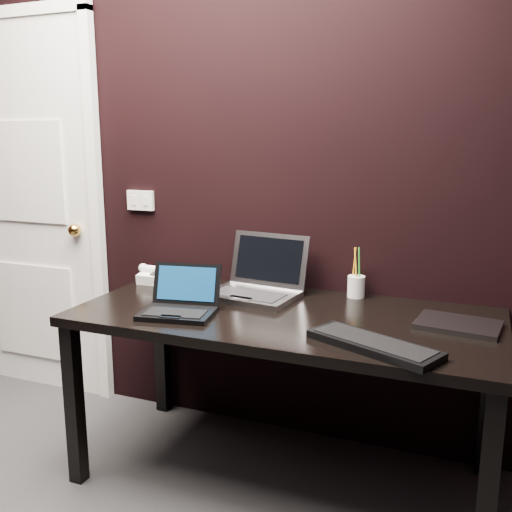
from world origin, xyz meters
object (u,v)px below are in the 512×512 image
at_px(desk_phone, 158,275).
at_px(door, 29,209).
at_px(silver_laptop, 256,285).
at_px(pen_cup, 356,286).
at_px(closed_laptop, 458,325).
at_px(ext_keyboard, 373,344).
at_px(mobile_phone, 162,285).
at_px(desk, 284,331).
at_px(netbook, 180,305).

bearing_deg(desk_phone, door, 170.84).
height_order(silver_laptop, pen_cup, silver_laptop).
distance_m(closed_laptop, pen_cup, 0.52).
relative_size(door, desk_phone, 10.40).
relative_size(ext_keyboard, closed_laptop, 1.50).
height_order(desk_phone, mobile_phone, desk_phone).
relative_size(silver_laptop, ext_keyboard, 0.86).
bearing_deg(silver_laptop, closed_laptop, -7.76).
xyz_separation_m(desk, pen_cup, (0.22, 0.34, 0.13)).
bearing_deg(closed_laptop, ext_keyboard, -127.38).
bearing_deg(closed_laptop, desk_phone, 173.63).
distance_m(silver_laptop, ext_keyboard, 0.76).
bearing_deg(pen_cup, ext_keyboard, -72.60).
height_order(closed_laptop, mobile_phone, mobile_phone).
xyz_separation_m(netbook, pen_cup, (0.61, 0.50, 0.02)).
relative_size(desk, netbook, 5.19).
bearing_deg(netbook, desk_phone, 130.83).
distance_m(door, mobile_phone, 1.10).
bearing_deg(door, pen_cup, -1.16).
relative_size(desk, silver_laptop, 4.06).
xyz_separation_m(ext_keyboard, pen_cup, (-0.19, 0.60, 0.04)).
bearing_deg(desk_phone, mobile_phone, -52.77).
bearing_deg(silver_laptop, netbook, -118.27).
distance_m(desk, ext_keyboard, 0.49).
bearing_deg(silver_laptop, door, 172.68).
height_order(door, desk_phone, door).
relative_size(mobile_phone, pen_cup, 0.40).
bearing_deg(ext_keyboard, door, 162.75).
relative_size(ext_keyboard, mobile_phone, 5.42).
xyz_separation_m(door, closed_laptop, (2.31, -0.30, -0.29)).
xyz_separation_m(desk_phone, pen_cup, (0.95, 0.11, 0.02)).
relative_size(door, mobile_phone, 23.83).
distance_m(silver_laptop, pen_cup, 0.44).
bearing_deg(closed_laptop, desk, -173.87).
height_order(ext_keyboard, mobile_phone, mobile_phone).
bearing_deg(ext_keyboard, netbook, 173.08).
bearing_deg(mobile_phone, pen_cup, 16.39).
distance_m(door, ext_keyboard, 2.17).
xyz_separation_m(silver_laptop, pen_cup, (0.42, 0.15, 0.00)).
relative_size(netbook, desk_phone, 1.59).
height_order(netbook, ext_keyboard, netbook).
distance_m(ext_keyboard, desk_phone, 1.24).
height_order(desk, silver_laptop, silver_laptop).
bearing_deg(pen_cup, door, 178.84).
bearing_deg(mobile_phone, ext_keyboard, -18.83).
height_order(netbook, silver_laptop, silver_laptop).
xyz_separation_m(door, pen_cup, (1.87, -0.04, -0.25)).
relative_size(ext_keyboard, desk_phone, 2.37).
xyz_separation_m(door, mobile_phone, (1.02, -0.29, -0.27)).
bearing_deg(ext_keyboard, silver_laptop, 143.28).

